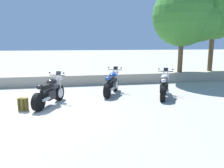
# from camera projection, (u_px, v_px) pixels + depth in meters

# --- Properties ---
(ground_plane) EXTENTS (120.00, 120.00, 0.00)m
(ground_plane) POSITION_uv_depth(u_px,v_px,m) (29.00, 113.00, 7.25)
(ground_plane) COLOR #A3A099
(stone_wall) EXTENTS (36.00, 0.80, 0.55)m
(stone_wall) POSITION_uv_depth(u_px,v_px,m) (45.00, 81.00, 11.84)
(stone_wall) COLOR #A89E89
(stone_wall) RESTS_ON ground
(motorcycle_black_near_left) EXTENTS (1.10, 1.93, 1.18)m
(motorcycle_black_near_left) POSITION_uv_depth(u_px,v_px,m) (50.00, 92.00, 8.11)
(motorcycle_black_near_left) COLOR black
(motorcycle_black_near_left) RESTS_ON ground
(motorcycle_blue_centre) EXTENTS (1.10, 1.93, 1.18)m
(motorcycle_blue_centre) POSITION_uv_depth(u_px,v_px,m) (112.00, 83.00, 9.84)
(motorcycle_blue_centre) COLOR black
(motorcycle_blue_centre) RESTS_ON ground
(motorcycle_silver_far_right) EXTENTS (1.15, 1.90, 1.18)m
(motorcycle_silver_far_right) POSITION_uv_depth(u_px,v_px,m) (164.00, 86.00, 9.31)
(motorcycle_silver_far_right) COLOR black
(motorcycle_silver_far_right) RESTS_ON ground
(rider_backpack) EXTENTS (0.35, 0.33, 0.47)m
(rider_backpack) POSITION_uv_depth(u_px,v_px,m) (23.00, 104.00, 7.49)
(rider_backpack) COLOR brown
(rider_backpack) RESTS_ON ground
(leafy_tree_mid_left) EXTENTS (3.65, 3.48, 4.98)m
(leafy_tree_mid_left) POSITION_uv_depth(u_px,v_px,m) (186.00, 17.00, 12.52)
(leafy_tree_mid_left) COLOR brown
(leafy_tree_mid_left) RESTS_ON stone_wall
(leafy_tree_mid_right) EXTENTS (3.68, 3.51, 5.42)m
(leafy_tree_mid_right) POSITION_uv_depth(u_px,v_px,m) (218.00, 11.00, 13.01)
(leafy_tree_mid_right) COLOR brown
(leafy_tree_mid_right) RESTS_ON stone_wall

